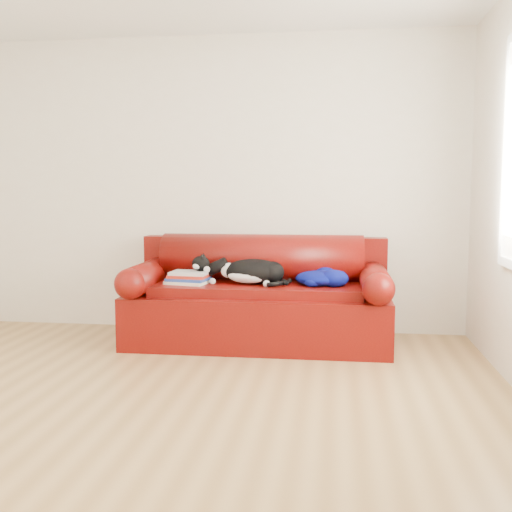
# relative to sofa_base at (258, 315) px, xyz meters

# --- Properties ---
(ground) EXTENTS (4.50, 4.50, 0.00)m
(ground) POSITION_rel_sofa_base_xyz_m (-0.50, -1.49, -0.24)
(ground) COLOR olive
(ground) RESTS_ON ground
(room_shell) EXTENTS (4.52, 4.02, 2.61)m
(room_shell) POSITION_rel_sofa_base_xyz_m (-0.38, -1.48, 1.43)
(room_shell) COLOR beige
(room_shell) RESTS_ON ground
(sofa_base) EXTENTS (2.10, 0.90, 0.50)m
(sofa_base) POSITION_rel_sofa_base_xyz_m (0.00, 0.00, 0.00)
(sofa_base) COLOR #410205
(sofa_base) RESTS_ON ground
(sofa_back) EXTENTS (2.10, 1.01, 0.88)m
(sofa_back) POSITION_rel_sofa_base_xyz_m (0.00, 0.24, 0.30)
(sofa_back) COLOR #410205
(sofa_back) RESTS_ON ground
(book_stack) EXTENTS (0.36, 0.31, 0.10)m
(book_stack) POSITION_rel_sofa_base_xyz_m (-0.55, -0.10, 0.31)
(book_stack) COLOR #EBEBCB
(book_stack) RESTS_ON sofa_base
(cat) EXTENTS (0.69, 0.33, 0.25)m
(cat) POSITION_rel_sofa_base_xyz_m (-0.04, -0.06, 0.36)
(cat) COLOR black
(cat) RESTS_ON sofa_base
(blanket) EXTENTS (0.45, 0.40, 0.14)m
(blanket) POSITION_rel_sofa_base_xyz_m (0.50, -0.03, 0.32)
(blanket) COLOR #020F4E
(blanket) RESTS_ON sofa_base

